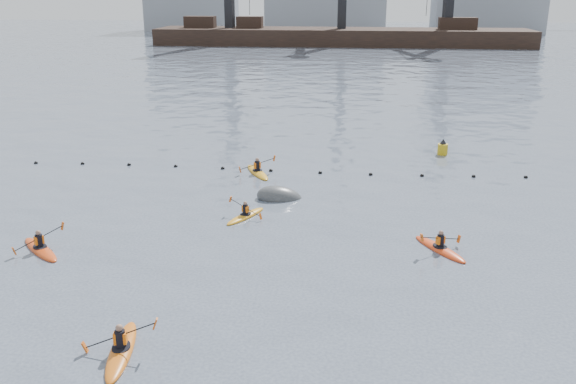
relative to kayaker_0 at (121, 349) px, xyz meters
name	(u,v)px	position (x,y,z in m)	size (l,w,h in m)	color
float_line	(296,171)	(3.42, 19.77, -0.07)	(33.24, 0.73, 0.24)	black
barge_pier	(340,35)	(3.70, 107.24, 1.79)	(72.00, 19.30, 29.50)	black
kayaker_0	(121,349)	(0.00, 0.00, 0.00)	(2.32, 3.45, 1.26)	#D56314
kayaker_2	(40,248)	(-6.18, 6.95, 0.00)	(2.83, 2.70, 1.14)	#D14213
kayaker_3	(246,215)	(1.75, 11.81, -0.02)	(1.80, 2.77, 1.01)	orange
kayaker_4	(440,248)	(10.60, 8.82, -0.01)	(2.23, 3.00, 1.05)	red
kayaker_5	(257,172)	(1.18, 19.16, 0.00)	(2.13, 3.32, 1.13)	orange
mooring_buoy	(280,198)	(3.06, 14.79, -0.10)	(2.47, 1.46, 1.24)	#424548
nav_buoy	(443,149)	(12.76, 24.77, 0.27)	(0.67, 0.67, 1.22)	gold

